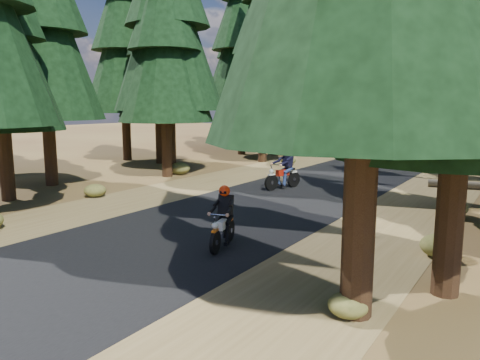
% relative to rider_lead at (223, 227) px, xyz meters
% --- Properties ---
extents(ground, '(120.00, 120.00, 0.00)m').
position_rel_rider_lead_xyz_m(ground, '(-1.64, 1.83, -0.52)').
color(ground, '#4B311B').
rests_on(ground, ground).
extents(road, '(6.00, 100.00, 0.01)m').
position_rel_rider_lead_xyz_m(road, '(-1.64, 6.83, -0.51)').
color(road, black).
rests_on(road, ground).
extents(shoulder_l, '(3.20, 100.00, 0.01)m').
position_rel_rider_lead_xyz_m(shoulder_l, '(-6.24, 6.83, -0.51)').
color(shoulder_l, brown).
rests_on(shoulder_l, ground).
extents(shoulder_r, '(3.20, 100.00, 0.01)m').
position_rel_rider_lead_xyz_m(shoulder_r, '(2.96, 6.83, -0.51)').
color(shoulder_r, brown).
rests_on(shoulder_r, ground).
extents(pine_forest, '(34.59, 55.08, 16.32)m').
position_rel_rider_lead_xyz_m(pine_forest, '(-1.66, 22.88, 7.37)').
color(pine_forest, black).
rests_on(pine_forest, ground).
extents(understory_shrubs, '(15.01, 32.20, 0.69)m').
position_rel_rider_lead_xyz_m(understory_shrubs, '(-1.26, 9.71, -0.23)').
color(understory_shrubs, '#474C1E').
rests_on(understory_shrubs, ground).
extents(rider_lead, '(0.97, 1.80, 1.53)m').
position_rel_rider_lead_xyz_m(rider_lead, '(0.00, 0.00, 0.00)').
color(rider_lead, silver).
rests_on(rider_lead, road).
extents(rider_follow, '(1.19, 2.07, 1.77)m').
position_rel_rider_lead_xyz_m(rider_follow, '(-2.54, 8.02, 0.08)').
color(rider_follow, maroon).
rests_on(rider_follow, road).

